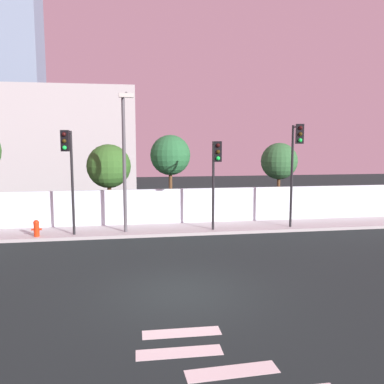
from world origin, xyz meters
The scene contains 14 objects.
ground_plane centered at (0.00, 0.00, 0.00)m, with size 80.00×80.00×0.00m, color black.
sidewalk centered at (0.00, 8.20, 0.07)m, with size 36.00×2.40×0.15m, color #A9A9A9.
perimeter_wall centered at (0.00, 9.49, 1.05)m, with size 36.00×0.18×1.80m, color silver.
crosswalk_marking centered at (0.20, -4.10, 0.00)m, with size 3.47×3.88×0.01m.
traffic_light_left centered at (-4.02, 7.07, 3.58)m, with size 0.36×1.13×4.72m.
traffic_light_center centered at (2.49, 6.72, 3.29)m, with size 0.37×1.73×4.25m.
traffic_light_right centered at (6.42, 6.91, 3.81)m, with size 0.45×1.48×5.04m.
street_lamp_curbside centered at (-1.60, 7.45, 3.91)m, with size 0.62×2.12×6.26m.
fire_hydrant centered at (-5.57, 7.41, 0.56)m, with size 0.44×0.26×0.76m.
roadside_tree_midleft centered at (-2.46, 10.70, 3.08)m, with size 2.34×2.34×4.27m.
roadside_tree_midright centered at (0.85, 10.70, 3.65)m, with size 2.20×2.20×4.77m.
roadside_tree_rightmost centered at (7.11, 10.70, 3.27)m, with size 2.09×2.09×4.34m.
low_building_distant centered at (-5.95, 23.49, 4.38)m, with size 10.33×6.00×8.76m, color #B0B0B0.
tower_on_skyline centered at (-13.49, 35.49, 13.43)m, with size 6.09×5.00×26.87m, color #7089A2.
Camera 1 is at (-1.51, -10.96, 4.32)m, focal length 37.18 mm.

